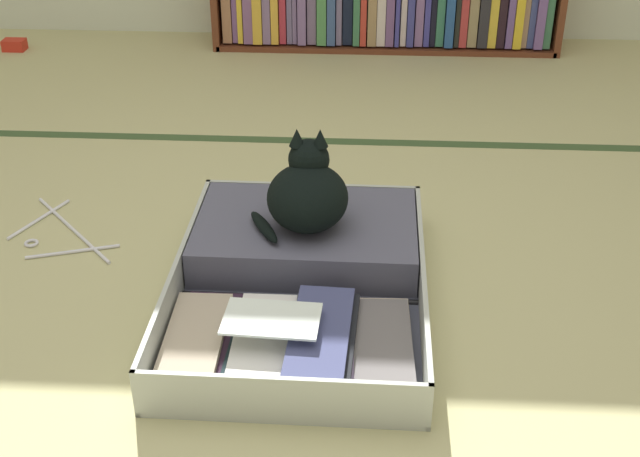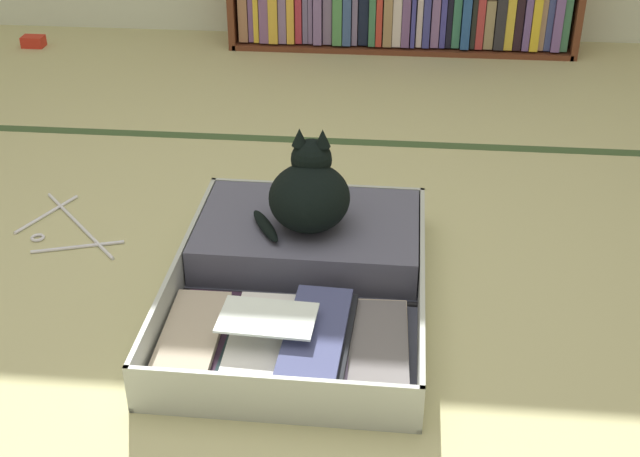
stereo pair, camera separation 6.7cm
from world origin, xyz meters
name	(u,v)px [view 2 (the right image)]	position (x,y,z in m)	size (l,w,h in m)	color
ground_plane	(245,337)	(0.00, 0.00, 0.00)	(10.00, 10.00, 0.00)	tan
tatami_border	(300,140)	(0.00, 1.16, 0.00)	(4.80, 0.05, 0.00)	#39512C
open_suitcase	(303,271)	(0.12, 0.23, 0.05)	(0.64, 0.88, 0.12)	#B0B6AC
black_cat	(309,193)	(0.12, 0.35, 0.22)	(0.28, 0.24, 0.26)	black
clothes_hanger	(66,229)	(-0.61, 0.45, 0.01)	(0.34, 0.36, 0.01)	silver
small_red_pouch	(33,41)	(-1.36, 2.08, 0.02)	(0.10, 0.07, 0.05)	red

